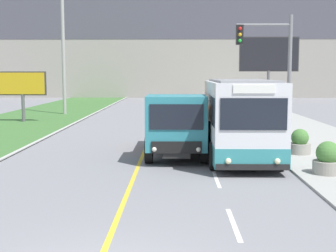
{
  "coord_description": "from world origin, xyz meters",
  "views": [
    {
      "loc": [
        1.4,
        -7.31,
        3.47
      ],
      "look_at": [
        1.1,
        11.0,
        1.4
      ],
      "focal_mm": 50.0,
      "sensor_mm": 36.0,
      "label": 1
    }
  ],
  "objects_px": {
    "dump_truck": "(176,127)",
    "utility_pole_far": "(63,42)",
    "billboard_small": "(22,86)",
    "billboard_large": "(269,57)",
    "planter_round_second": "(300,143)",
    "traffic_light_mast": "(274,67)",
    "city_bus": "(241,121)",
    "planter_round_third": "(274,131)",
    "planter_round_near": "(328,160)"
  },
  "relations": [
    {
      "from": "dump_truck",
      "to": "utility_pole_far",
      "type": "distance_m",
      "value": 23.05
    },
    {
      "from": "billboard_small",
      "to": "dump_truck",
      "type": "bearing_deg",
      "value": -52.47
    },
    {
      "from": "dump_truck",
      "to": "billboard_large",
      "type": "height_order",
      "value": "billboard_large"
    },
    {
      "from": "utility_pole_far",
      "to": "planter_round_second",
      "type": "xyz_separation_m",
      "value": [
        14.66,
        -19.74,
        -5.5
      ]
    },
    {
      "from": "traffic_light_mast",
      "to": "dump_truck",
      "type": "bearing_deg",
      "value": -174.03
    },
    {
      "from": "city_bus",
      "to": "planter_round_third",
      "type": "height_order",
      "value": "city_bus"
    },
    {
      "from": "planter_round_near",
      "to": "planter_round_second",
      "type": "height_order",
      "value": "planter_round_near"
    },
    {
      "from": "city_bus",
      "to": "billboard_small",
      "type": "relative_size",
      "value": 1.68
    },
    {
      "from": "dump_truck",
      "to": "planter_round_third",
      "type": "bearing_deg",
      "value": 43.36
    },
    {
      "from": "city_bus",
      "to": "planter_round_third",
      "type": "distance_m",
      "value": 5.96
    },
    {
      "from": "traffic_light_mast",
      "to": "planter_round_near",
      "type": "height_order",
      "value": "traffic_light_mast"
    },
    {
      "from": "planter_round_second",
      "to": "planter_round_third",
      "type": "height_order",
      "value": "planter_round_third"
    },
    {
      "from": "utility_pole_far",
      "to": "planter_round_near",
      "type": "bearing_deg",
      "value": -58.42
    },
    {
      "from": "billboard_small",
      "to": "traffic_light_mast",
      "type": "bearing_deg",
      "value": -42.82
    },
    {
      "from": "city_bus",
      "to": "utility_pole_far",
      "type": "distance_m",
      "value": 24.68
    },
    {
      "from": "billboard_large",
      "to": "planter_round_third",
      "type": "xyz_separation_m",
      "value": [
        -2.67,
        -15.4,
        -4.26
      ]
    },
    {
      "from": "planter_round_near",
      "to": "planter_round_third",
      "type": "height_order",
      "value": "planter_round_near"
    },
    {
      "from": "utility_pole_far",
      "to": "planter_round_second",
      "type": "height_order",
      "value": "utility_pole_far"
    },
    {
      "from": "dump_truck",
      "to": "billboard_small",
      "type": "height_order",
      "value": "billboard_small"
    },
    {
      "from": "billboard_small",
      "to": "planter_round_third",
      "type": "height_order",
      "value": "billboard_small"
    },
    {
      "from": "utility_pole_far",
      "to": "traffic_light_mast",
      "type": "distance_m",
      "value": 24.26
    },
    {
      "from": "planter_round_second",
      "to": "billboard_large",
      "type": "bearing_deg",
      "value": 82.86
    },
    {
      "from": "dump_truck",
      "to": "planter_round_near",
      "type": "bearing_deg",
      "value": -31.99
    },
    {
      "from": "traffic_light_mast",
      "to": "planter_round_second",
      "type": "xyz_separation_m",
      "value": [
        1.25,
        0.33,
        -3.16
      ]
    },
    {
      "from": "utility_pole_far",
      "to": "billboard_small",
      "type": "bearing_deg",
      "value": -103.16
    },
    {
      "from": "planter_round_second",
      "to": "planter_round_near",
      "type": "bearing_deg",
      "value": -91.39
    },
    {
      "from": "traffic_light_mast",
      "to": "billboard_small",
      "type": "height_order",
      "value": "traffic_light_mast"
    },
    {
      "from": "planter_round_near",
      "to": "utility_pole_far",
      "type": "bearing_deg",
      "value": 121.58
    },
    {
      "from": "city_bus",
      "to": "planter_round_second",
      "type": "distance_m",
      "value": 3.21
    },
    {
      "from": "billboard_large",
      "to": "planter_round_second",
      "type": "xyz_separation_m",
      "value": [
        -2.42,
        -19.35,
        -4.28
      ]
    },
    {
      "from": "traffic_light_mast",
      "to": "planter_round_third",
      "type": "height_order",
      "value": "traffic_light_mast"
    },
    {
      "from": "planter_round_second",
      "to": "planter_round_third",
      "type": "distance_m",
      "value": 3.96
    },
    {
      "from": "planter_round_third",
      "to": "traffic_light_mast",
      "type": "bearing_deg",
      "value": -103.19
    },
    {
      "from": "utility_pole_far",
      "to": "planter_round_near",
      "type": "relative_size",
      "value": 10.77
    },
    {
      "from": "planter_round_near",
      "to": "billboard_small",
      "type": "bearing_deg",
      "value": 132.66
    },
    {
      "from": "utility_pole_far",
      "to": "billboard_small",
      "type": "relative_size",
      "value": 3.33
    },
    {
      "from": "city_bus",
      "to": "billboard_large",
      "type": "xyz_separation_m",
      "value": [
        5.12,
        20.73,
        3.19
      ]
    },
    {
      "from": "billboard_large",
      "to": "planter_round_near",
      "type": "xyz_separation_m",
      "value": [
        -2.52,
        -23.3,
        -4.26
      ]
    },
    {
      "from": "city_bus",
      "to": "billboard_small",
      "type": "bearing_deg",
      "value": 132.18
    },
    {
      "from": "planter_round_third",
      "to": "utility_pole_far",
      "type": "bearing_deg",
      "value": 132.39
    },
    {
      "from": "planter_round_third",
      "to": "planter_round_near",
      "type": "bearing_deg",
      "value": -88.9
    },
    {
      "from": "billboard_large",
      "to": "dump_truck",
      "type": "bearing_deg",
      "value": -110.83
    },
    {
      "from": "city_bus",
      "to": "billboard_large",
      "type": "relative_size",
      "value": 0.93
    },
    {
      "from": "utility_pole_far",
      "to": "planter_round_third",
      "type": "distance_m",
      "value": 22.07
    },
    {
      "from": "traffic_light_mast",
      "to": "planter_round_near",
      "type": "distance_m",
      "value": 4.93
    },
    {
      "from": "dump_truck",
      "to": "utility_pole_far",
      "type": "relative_size",
      "value": 0.51
    },
    {
      "from": "planter_round_near",
      "to": "planter_round_third",
      "type": "bearing_deg",
      "value": 91.1
    },
    {
      "from": "traffic_light_mast",
      "to": "planter_round_third",
      "type": "xyz_separation_m",
      "value": [
        1.0,
        4.28,
        -3.15
      ]
    },
    {
      "from": "traffic_light_mast",
      "to": "city_bus",
      "type": "bearing_deg",
      "value": -144.01
    },
    {
      "from": "traffic_light_mast",
      "to": "planter_round_second",
      "type": "bearing_deg",
      "value": 14.89
    }
  ]
}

